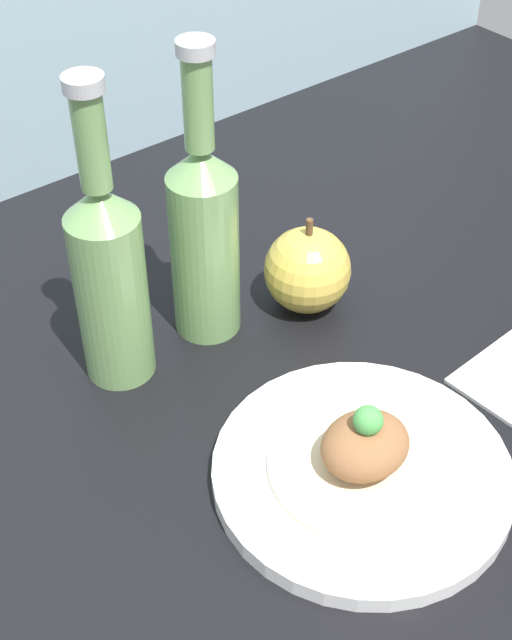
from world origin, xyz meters
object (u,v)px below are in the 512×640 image
at_px(cider_bottle_right, 204,233).
at_px(apple, 307,270).
at_px(plate, 362,471).
at_px(plated_food, 364,450).
at_px(cider_bottle_left, 109,274).

distance_m(cider_bottle_right, apple, 0.13).
bearing_deg(plate, plated_food, 180.00).
bearing_deg(cider_bottle_right, apple, -20.96).
relative_size(plate, plated_food, 1.57).
xyz_separation_m(cider_bottle_left, apple, (0.20, -0.04, -0.07)).
relative_size(cider_bottle_left, apple, 2.83).
xyz_separation_m(plated_food, apple, (0.11, 0.20, 0.01)).
bearing_deg(cider_bottle_left, plate, -70.37).
xyz_separation_m(cider_bottle_left, cider_bottle_right, (0.10, 0.00, 0.00)).
xyz_separation_m(plate, cider_bottle_left, (-0.09, 0.24, 0.10)).
bearing_deg(apple, cider_bottle_right, 159.04).
height_order(plated_food, apple, apple).
relative_size(plated_food, apple, 1.52).
distance_m(cider_bottle_left, apple, 0.21).
height_order(plated_food, cider_bottle_right, cider_bottle_right).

